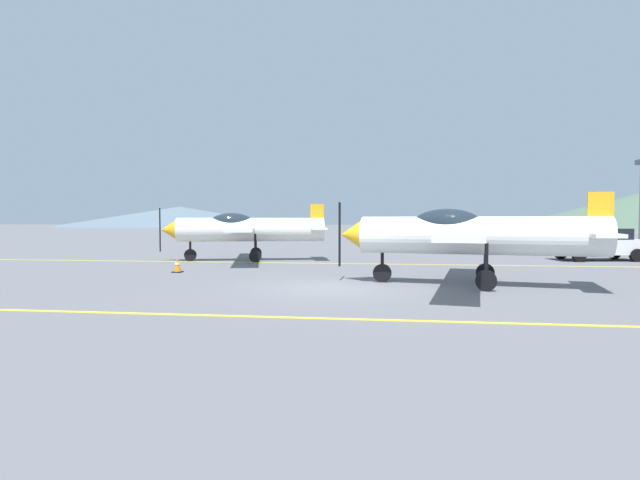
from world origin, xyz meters
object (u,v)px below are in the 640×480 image
airplane_near (468,234)px  airplane_mid (245,229)px  car_sedan (598,244)px  traffic_cone_front (177,265)px

airplane_near → airplane_mid: (-9.61, 8.41, 0.00)m
airplane_mid → car_sedan: bearing=8.0°
airplane_mid → traffic_cone_front: airplane_mid is taller
airplane_near → traffic_cone_front: airplane_near is taller
airplane_near → traffic_cone_front: 10.96m
airplane_near → car_sedan: (8.04, 10.89, -0.76)m
airplane_mid → traffic_cone_front: 6.15m
airplane_near → airplane_mid: same height
airplane_near → airplane_mid: size_ratio=1.01×
airplane_mid → airplane_near: bearing=-41.2°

